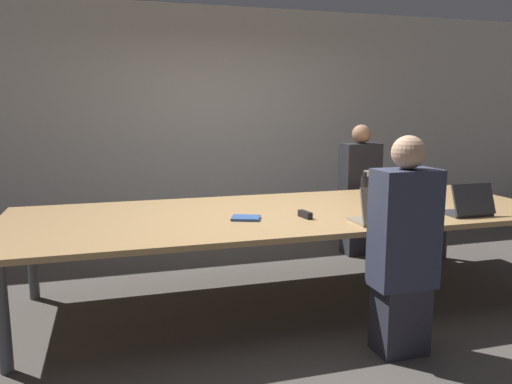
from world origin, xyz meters
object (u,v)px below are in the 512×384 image
person_near_midright (403,250)px  laptop_near_midright (380,213)px  cup_far_right (401,186)px  person_far_right (359,192)px  bottle_far_right (365,186)px  laptop_far_right (379,186)px  laptop_near_right (469,206)px  stapler (305,214)px

person_near_midright → laptop_near_midright: bearing=-100.7°
cup_far_right → laptop_near_midright: size_ratio=0.29×
person_far_right → person_near_midright: person_near_midright is taller
bottle_far_right → person_near_midright: bearing=-109.3°
bottle_far_right → laptop_far_right: bearing=34.2°
laptop_near_right → person_near_midright: (-0.89, -0.49, -0.14)m
laptop_near_midright → person_near_midright: (-0.08, -0.44, -0.15)m
laptop_near_right → laptop_far_right: laptop_near_right is taller
laptop_near_right → laptop_near_midright: size_ratio=0.99×
person_far_right → cup_far_right: 0.53m
cup_far_right → laptop_near_midright: 1.50m
laptop_near_midright → cup_far_right: bearing=-128.1°
person_far_right → bottle_far_right: person_far_right is taller
stapler → laptop_near_midright: bearing=-45.7°
laptop_near_midright → bottle_far_right: bearing=-112.8°
bottle_far_right → laptop_near_right: bearing=-68.4°
bottle_far_right → stapler: (-0.87, -0.68, -0.08)m
laptop_near_midright → stapler: laptop_near_midright is taller
laptop_far_right → person_near_midright: 1.80m
laptop_far_right → laptop_near_midright: (-0.68, -1.18, 0.01)m
laptop_near_midright → stapler: bearing=-36.5°
bottle_far_right → person_near_midright: size_ratio=0.16×
cup_far_right → person_near_midright: size_ratio=0.07×
person_far_right → stapler: bearing=-131.4°
cup_far_right → person_far_right: bearing=113.6°
cup_far_right → bottle_far_right: bottle_far_right is taller
person_far_right → stapler: person_far_right is taller
laptop_near_right → bottle_far_right: (-0.38, 0.96, 0.03)m
laptop_near_right → laptop_far_right: (-0.13, 1.13, -0.01)m
laptop_far_right → stapler: size_ratio=2.04×
laptop_near_right → stapler: laptop_near_right is taller
stapler → laptop_near_right: bearing=-21.9°
cup_far_right → bottle_far_right: bearing=-161.1°
laptop_far_right → laptop_near_midright: size_ratio=0.89×
laptop_near_right → laptop_far_right: 1.14m
cup_far_right → bottle_far_right: size_ratio=0.45×
laptop_near_right → laptop_far_right: size_ratio=1.11×
laptop_near_right → person_near_midright: bearing=29.0°
person_near_midright → stapler: person_near_midright is taller
person_far_right → stapler: (-1.16, -1.32, 0.10)m
cup_far_right → person_near_midright: 1.91m
bottle_far_right → person_near_midright: 1.55m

